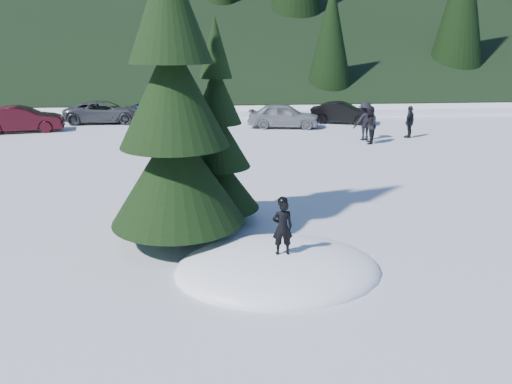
{
  "coord_description": "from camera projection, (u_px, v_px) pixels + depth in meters",
  "views": [
    {
      "loc": [
        -1.38,
        -9.75,
        4.77
      ],
      "look_at": [
        -0.27,
        2.24,
        1.1
      ],
      "focal_mm": 35.0,
      "sensor_mm": 36.0,
      "label": 1
    }
  ],
  "objects": [
    {
      "name": "spruce_short",
      "position": [
        217.0,
        146.0,
        13.13
      ],
      "size": [
        2.2,
        2.2,
        5.37
      ],
      "color": "black",
      "rests_on": "ground"
    },
    {
      "name": "adult_2",
      "position": [
        365.0,
        121.0,
        24.64
      ],
      "size": [
        1.38,
        1.05,
        1.89
      ],
      "primitive_type": "imported",
      "rotation": [
        0.0,
        0.0,
        3.46
      ],
      "color": "black",
      "rests_on": "ground"
    },
    {
      "name": "child_skier",
      "position": [
        282.0,
        227.0,
        10.3
      ],
      "size": [
        0.44,
        0.29,
        1.18
      ],
      "primitive_type": "imported",
      "rotation": [
        0.0,
        0.0,
        3.17
      ],
      "color": "black",
      "rests_on": "snow_mound"
    },
    {
      "name": "car_1",
      "position": [
        22.0,
        119.0,
        26.88
      ],
      "size": [
        4.42,
        2.26,
        1.39
      ],
      "primitive_type": "imported",
      "rotation": [
        0.0,
        0.0,
        1.77
      ],
      "color": "#350911",
      "rests_on": "ground"
    },
    {
      "name": "car_3",
      "position": [
        180.0,
        115.0,
        28.3
      ],
      "size": [
        5.03,
        2.77,
        1.38
      ],
      "primitive_type": "imported",
      "rotation": [
        0.0,
        0.0,
        1.39
      ],
      "color": "black",
      "rests_on": "ground"
    },
    {
      "name": "car_4",
      "position": [
        284.0,
        115.0,
        28.24
      ],
      "size": [
        4.28,
        2.34,
        1.38
      ],
      "primitive_type": "imported",
      "rotation": [
        0.0,
        0.0,
        1.39
      ],
      "color": "gray",
      "rests_on": "ground"
    },
    {
      "name": "ground",
      "position": [
        278.0,
        270.0,
        10.8
      ],
      "size": [
        200.0,
        200.0,
        0.0
      ],
      "primitive_type": "plane",
      "color": "white",
      "rests_on": "ground"
    },
    {
      "name": "car_5",
      "position": [
        342.0,
        113.0,
        29.76
      ],
      "size": [
        4.01,
        2.48,
        1.25
      ],
      "primitive_type": "imported",
      "rotation": [
        0.0,
        0.0,
        1.24
      ],
      "color": "black",
      "rests_on": "ground"
    },
    {
      "name": "car_2",
      "position": [
        105.0,
        112.0,
        29.91
      ],
      "size": [
        4.68,
        2.16,
        1.3
      ],
      "primitive_type": "imported",
      "rotation": [
        0.0,
        0.0,
        1.57
      ],
      "color": "#46494D",
      "rests_on": "ground"
    },
    {
      "name": "spruce_tall",
      "position": [
        173.0,
        107.0,
        11.35
      ],
      "size": [
        3.2,
        3.2,
        8.6
      ],
      "color": "black",
      "rests_on": "ground"
    },
    {
      "name": "adult_0",
      "position": [
        369.0,
        125.0,
        23.76
      ],
      "size": [
        0.87,
        1.01,
        1.78
      ],
      "primitive_type": "imported",
      "rotation": [
        0.0,
        0.0,
        4.47
      ],
      "color": "black",
      "rests_on": "ground"
    },
    {
      "name": "snow_mound",
      "position": [
        278.0,
        270.0,
        10.8
      ],
      "size": [
        4.48,
        3.52,
        0.96
      ],
      "primitive_type": "ellipsoid",
      "color": "white",
      "rests_on": "ground"
    },
    {
      "name": "adult_1",
      "position": [
        410.0,
        122.0,
        25.27
      ],
      "size": [
        0.94,
        0.96,
        1.62
      ],
      "primitive_type": "imported",
      "rotation": [
        0.0,
        0.0,
        3.95
      ],
      "color": "black",
      "rests_on": "ground"
    }
  ]
}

